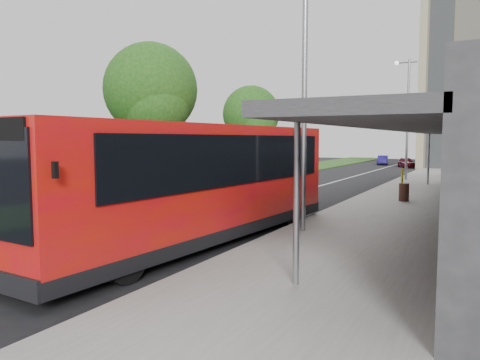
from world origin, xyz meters
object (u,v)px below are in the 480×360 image
at_px(tree_far, 251,118).
at_px(litter_bin, 404,192).
at_px(lamp_post_near, 302,75).
at_px(car_near, 406,162).
at_px(lamp_post_far, 406,111).
at_px(bollard, 402,176).
at_px(bus_main, 192,183).
at_px(car_far, 383,160).
at_px(bus_second, 191,171).
at_px(tree_mid, 151,96).

xyz_separation_m(tree_far, litter_bin, (12.84, -10.72, -3.93)).
distance_m(lamp_post_near, car_near, 36.83).
height_order(lamp_post_far, bollard, lamp_post_far).
bearing_deg(bus_main, litter_bin, 73.83).
bearing_deg(litter_bin, bus_main, -110.36).
bearing_deg(litter_bin, car_far, 102.42).
bearing_deg(bus_second, tree_far, 111.05).
bearing_deg(car_far, bus_main, -94.22).
height_order(bus_second, car_near, bus_second).
height_order(litter_bin, bollard, bollard).
distance_m(lamp_post_near, bus_main, 4.49).
xyz_separation_m(bus_second, car_near, (3.74, 33.33, -1.02)).
relative_size(car_near, car_far, 0.99).
relative_size(tree_mid, lamp_post_near, 1.00).
distance_m(lamp_post_far, litter_bin, 12.51).
height_order(lamp_post_near, car_near, lamp_post_near).
bearing_deg(bus_second, bollard, 68.25).
relative_size(bus_main, bus_second, 1.08).
distance_m(bus_second, bollard, 15.10).
relative_size(tree_mid, lamp_post_far, 1.00).
bearing_deg(tree_far, lamp_post_far, 4.87).
distance_m(car_near, car_far, 5.46).
distance_m(lamp_post_far, car_near, 17.20).
bearing_deg(litter_bin, tree_far, 140.15).
bearing_deg(car_near, car_far, 104.30).
bearing_deg(tree_mid, litter_bin, 5.69).
xyz_separation_m(lamp_post_near, car_far, (-5.47, 40.96, -4.20)).
bearing_deg(bus_second, lamp_post_near, -24.50).
distance_m(tree_mid, bus_second, 7.33).
height_order(tree_far, litter_bin, tree_far).
height_order(lamp_post_near, bus_second, lamp_post_near).
xyz_separation_m(bus_second, litter_bin, (7.76, 5.15, -1.01)).
bearing_deg(bus_second, car_far, 92.42).
xyz_separation_m(lamp_post_near, litter_bin, (1.71, 8.33, -4.18)).
xyz_separation_m(tree_mid, litter_bin, (12.84, 1.28, -4.61)).
distance_m(tree_far, bollard, 12.29).
bearing_deg(bus_main, tree_far, 116.67).
bearing_deg(lamp_post_far, tree_far, -175.13).
bearing_deg(bus_second, car_near, 86.89).
height_order(tree_far, bus_main, tree_far).
distance_m(lamp_post_near, car_far, 41.54).
bearing_deg(bollard, tree_mid, -139.50).
xyz_separation_m(litter_bin, bollard, (-1.38, 8.51, 0.07)).
bearing_deg(bus_main, car_near, 94.26).
xyz_separation_m(lamp_post_far, bus_second, (-6.05, -16.81, -3.17)).
height_order(tree_far, bollard, tree_far).
height_order(tree_mid, car_near, tree_mid).
relative_size(bus_main, car_far, 3.70).
bearing_deg(car_far, car_near, -62.96).
xyz_separation_m(lamp_post_far, car_far, (-5.47, 20.96, -4.20)).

